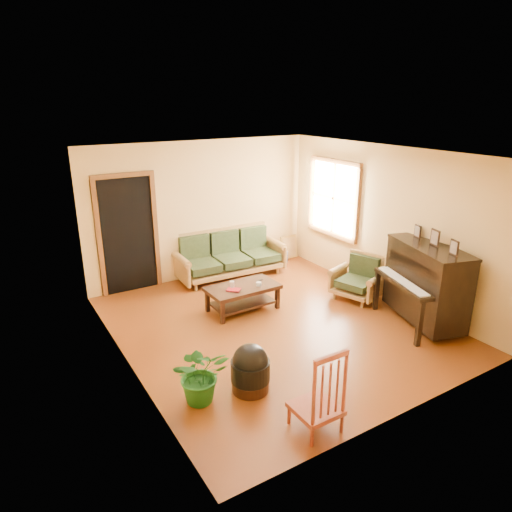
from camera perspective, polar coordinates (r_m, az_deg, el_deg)
floor at (r=7.15m, az=2.31°, el=-8.51°), size 5.00×5.00×0.00m
doorway at (r=8.32m, az=-15.69°, el=2.45°), size 1.08×0.16×2.05m
window at (r=8.90m, az=9.70°, el=7.12°), size 0.12×1.36×1.46m
sofa at (r=8.83m, az=-3.14°, el=0.20°), size 2.14×0.97×0.90m
coffee_table at (r=7.52m, az=-1.68°, el=-5.26°), size 1.17×0.65×0.42m
armchair at (r=8.04m, az=12.49°, el=-2.68°), size 0.94×0.97×0.77m
piano at (r=7.40m, az=20.46°, el=-3.43°), size 1.22×1.61×1.26m
footstool at (r=5.59m, az=-0.71°, el=-14.48°), size 0.56×0.56×0.45m
red_chair at (r=4.93m, az=7.59°, el=-16.07°), size 0.46×0.51×0.98m
leaning_frame at (r=9.89m, az=4.14°, el=1.15°), size 0.40×0.10×0.53m
ceramic_crock at (r=9.74m, az=3.48°, el=-0.07°), size 0.20×0.20×0.23m
potted_plant at (r=5.39m, az=-6.88°, el=-14.42°), size 0.78×0.72×0.71m
book at (r=7.20m, az=-3.00°, el=-4.48°), size 0.26×0.26×0.02m
candle at (r=7.33m, az=-3.02°, el=-3.60°), size 0.08×0.08×0.12m
glass_jar at (r=7.44m, az=0.35°, el=-3.50°), size 0.11×0.11×0.06m
remote at (r=7.63m, az=0.49°, el=-3.07°), size 0.14×0.08×0.01m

